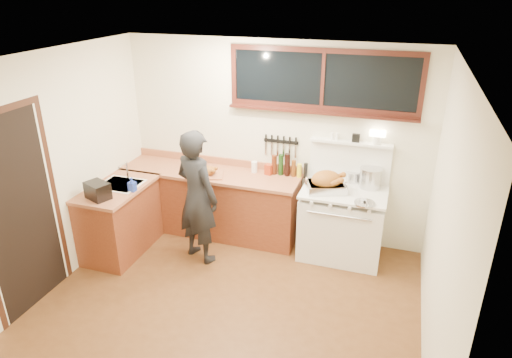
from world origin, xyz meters
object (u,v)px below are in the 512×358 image
(vintage_stove, at_px, (342,221))
(cutting_board, at_px, (208,172))
(man, at_px, (197,197))
(roast_turkey, at_px, (326,183))

(vintage_stove, relative_size, cutting_board, 3.37)
(vintage_stove, height_order, cutting_board, vintage_stove)
(man, bearing_deg, roast_turkey, 20.52)
(man, distance_m, cutting_board, 0.53)
(roast_turkey, bearing_deg, man, -159.48)
(man, relative_size, cutting_board, 3.56)
(vintage_stove, distance_m, cutting_board, 1.83)
(man, distance_m, roast_turkey, 1.57)
(cutting_board, bearing_deg, man, -81.04)
(man, height_order, roast_turkey, man)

